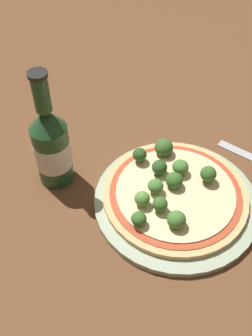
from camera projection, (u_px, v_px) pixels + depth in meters
name	position (u px, v px, depth m)	size (l,w,h in m)	color
ground_plane	(183.00, 199.00, 0.70)	(3.00, 3.00, 0.00)	brown
plate	(177.00, 202.00, 0.69)	(0.29, 0.29, 0.01)	#A3B293
pizza	(175.00, 194.00, 0.69)	(0.25, 0.25, 0.01)	tan
broccoli_floret_0	(164.00, 147.00, 0.73)	(0.03, 0.03, 0.03)	#89A866
broccoli_floret_1	(156.00, 186.00, 0.67)	(0.03, 0.03, 0.03)	#89A866
broccoli_floret_2	(176.00, 220.00, 0.62)	(0.03, 0.03, 0.03)	#89A866
broccoli_floret_3	(160.00, 167.00, 0.70)	(0.03, 0.03, 0.03)	#89A866
broccoli_floret_4	(139.00, 219.00, 0.63)	(0.03, 0.03, 0.02)	#89A866
broccoli_floret_5	(174.00, 180.00, 0.68)	(0.03, 0.03, 0.03)	#89A866
broccoli_floret_6	(140.00, 155.00, 0.72)	(0.03, 0.03, 0.03)	#89A866
broccoli_floret_7	(160.00, 204.00, 0.64)	(0.03, 0.03, 0.03)	#89A866
broccoli_floret_8	(180.00, 167.00, 0.70)	(0.03, 0.03, 0.03)	#89A866
broccoli_floret_9	(208.00, 174.00, 0.68)	(0.03, 0.03, 0.03)	#89A866
broccoli_floret_10	(142.00, 199.00, 0.65)	(0.03, 0.03, 0.03)	#89A866
beer_bottle	(51.00, 145.00, 0.68)	(0.06, 0.06, 0.23)	#234C28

